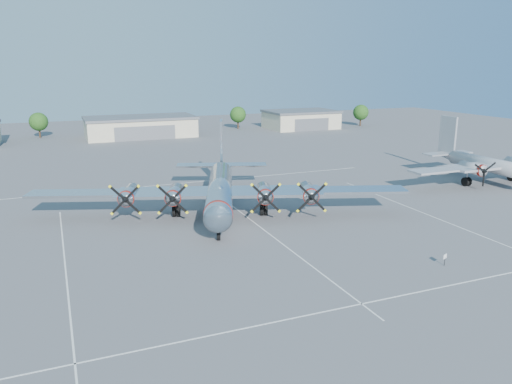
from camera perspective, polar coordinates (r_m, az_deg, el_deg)
name	(u,v)px	position (r m, az deg, el deg)	size (l,w,h in m)	color
ground	(258,225)	(60.31, 0.22, -3.83)	(260.00, 260.00, 0.00)	#535356
parking_lines	(264,230)	(58.78, 0.88, -4.32)	(60.00, 50.08, 0.01)	silver
hangar_center	(140,127)	(137.59, -13.07, 7.30)	(28.60, 14.60, 5.40)	#BEB297
hangar_east	(301,119)	(152.78, 5.14, 8.28)	(20.60, 14.60, 5.40)	#BEB297
tree_west	(39,122)	(143.68, -23.60, 7.37)	(4.80, 4.80, 6.64)	#382619
tree_east	(238,115)	(150.89, -2.07, 8.83)	(4.80, 4.80, 6.64)	#382619
tree_far_east	(361,112)	(161.15, 11.89, 8.89)	(4.80, 4.80, 6.64)	#382619
main_bomber_b29	(221,211)	(66.13, -4.07, -2.22)	(47.45, 32.46, 10.49)	silver
twin_engine_east	(483,182)	(90.72, 24.52, 1.08)	(31.39, 22.56, 9.95)	#9E9EA2
info_placard	(445,258)	(51.70, 20.79, -7.03)	(0.58, 0.28, 1.16)	black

